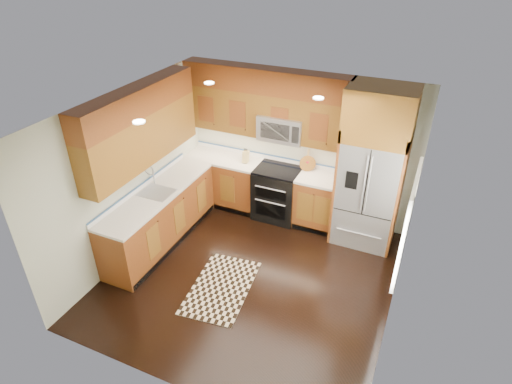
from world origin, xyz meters
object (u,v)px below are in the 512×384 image
at_px(range, 277,193).
at_px(rug, 221,287).
at_px(knife_block, 246,156).
at_px(refrigerator, 372,169).
at_px(utensil_crock, 307,162).

relative_size(range, rug, 0.70).
bearing_deg(knife_block, range, -4.05).
height_order(refrigerator, rug, refrigerator).
xyz_separation_m(knife_block, utensil_crock, (1.07, 0.18, 0.02)).
bearing_deg(knife_block, rug, -74.61).
bearing_deg(knife_block, utensil_crock, 9.49).
bearing_deg(knife_block, refrigerator, -2.17).
distance_m(range, refrigerator, 1.76).
height_order(range, knife_block, knife_block).
relative_size(refrigerator, utensil_crock, 7.01).
bearing_deg(range, utensil_crock, 26.84).
distance_m(range, utensil_crock, 0.78).
bearing_deg(utensil_crock, range, -153.16).
height_order(refrigerator, knife_block, refrigerator).
relative_size(range, utensil_crock, 2.55).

